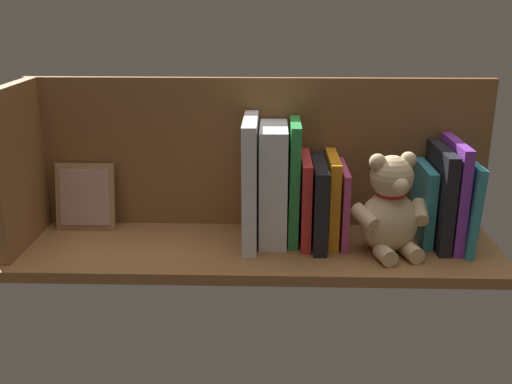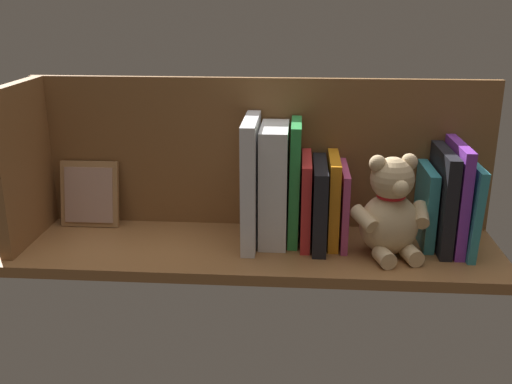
# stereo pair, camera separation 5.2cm
# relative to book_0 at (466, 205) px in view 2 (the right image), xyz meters

# --- Properties ---
(ground_plane) EXTENTS (1.01, 0.29, 0.02)m
(ground_plane) POSITION_rel_book_0_xyz_m (0.43, 0.02, -0.10)
(ground_plane) COLOR brown
(shelf_back_panel) EXTENTS (1.01, 0.02, 0.33)m
(shelf_back_panel) POSITION_rel_book_0_xyz_m (0.43, -0.10, 0.07)
(shelf_back_panel) COLOR brown
(shelf_back_panel) RESTS_ON ground_plane
(shelf_side_divider) EXTENTS (0.02, 0.23, 0.33)m
(shelf_side_divider) POSITION_rel_book_0_xyz_m (0.91, 0.02, 0.07)
(shelf_side_divider) COLOR brown
(shelf_side_divider) RESTS_ON ground_plane
(book_0) EXTENTS (0.02, 0.18, 0.18)m
(book_0) POSITION_rel_book_0_xyz_m (0.00, 0.00, 0.00)
(book_0) COLOR teal
(book_0) RESTS_ON ground_plane
(book_1) EXTENTS (0.02, 0.17, 0.22)m
(book_1) POSITION_rel_book_0_xyz_m (0.02, -0.01, 0.02)
(book_1) COLOR purple
(book_1) RESTS_ON ground_plane
(book_2) EXTENTS (0.02, 0.17, 0.20)m
(book_2) POSITION_rel_book_0_xyz_m (0.05, -0.01, 0.01)
(book_2) COLOR black
(book_2) RESTS_ON ground_plane
(book_3) EXTENTS (0.02, 0.14, 0.16)m
(book_3) POSITION_rel_book_0_xyz_m (0.08, -0.02, -0.01)
(book_3) COLOR teal
(book_3) RESTS_ON ground_plane
(teddy_bear) EXTENTS (0.16, 0.15, 0.21)m
(teddy_bear) POSITION_rel_book_0_xyz_m (0.16, 0.05, -0.00)
(teddy_bear) COLOR #D1B284
(teddy_bear) RESTS_ON ground_plane
(book_4) EXTENTS (0.01, 0.16, 0.16)m
(book_4) POSITION_rel_book_0_xyz_m (0.25, -0.01, -0.01)
(book_4) COLOR #B23F72
(book_4) RESTS_ON ground_plane
(book_5) EXTENTS (0.02, 0.15, 0.18)m
(book_5) POSITION_rel_book_0_xyz_m (0.27, -0.02, -0.00)
(book_5) COLOR orange
(book_5) RESTS_ON ground_plane
(book_6) EXTENTS (0.03, 0.18, 0.17)m
(book_6) POSITION_rel_book_0_xyz_m (0.30, -0.00, -0.01)
(book_6) COLOR black
(book_6) RESTS_ON ground_plane
(book_7) EXTENTS (0.02, 0.16, 0.18)m
(book_7) POSITION_rel_book_0_xyz_m (0.32, -0.01, -0.00)
(book_7) COLOR red
(book_7) RESTS_ON ground_plane
(book_8) EXTENTS (0.02, 0.14, 0.25)m
(book_8) POSITION_rel_book_0_xyz_m (0.35, -0.02, 0.03)
(book_8) COLOR green
(book_8) RESTS_ON ground_plane
(dictionary_thick_white) EXTENTS (0.06, 0.15, 0.24)m
(dictionary_thick_white) POSITION_rel_book_0_xyz_m (0.39, -0.01, 0.03)
(dictionary_thick_white) COLOR silver
(dictionary_thick_white) RESTS_ON ground_plane
(book_9) EXTENTS (0.03, 0.18, 0.26)m
(book_9) POSITION_rel_book_0_xyz_m (0.44, -0.00, 0.04)
(book_9) COLOR silver
(book_9) RESTS_ON ground_plane
(picture_frame_leaning) EXTENTS (0.13, 0.04, 0.15)m
(picture_frame_leaning) POSITION_rel_book_0_xyz_m (0.81, -0.07, -0.02)
(picture_frame_leaning) COLOR #A87A4C
(picture_frame_leaning) RESTS_ON ground_plane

